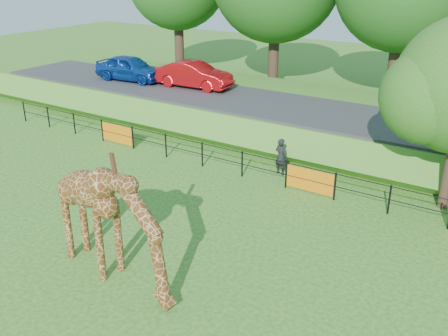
# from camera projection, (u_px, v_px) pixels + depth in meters

# --- Properties ---
(ground) EXTENTS (90.00, 90.00, 0.00)m
(ground) POSITION_uv_depth(u_px,v_px,m) (99.00, 270.00, 14.42)
(ground) COLOR #2B6118
(ground) RESTS_ON ground
(giraffe) EXTENTS (4.85, 1.61, 3.41)m
(giraffe) POSITION_uv_depth(u_px,v_px,m) (110.00, 223.00, 13.46)
(giraffe) COLOR #5A2F12
(giraffe) RESTS_ON ground
(perimeter_fence) EXTENTS (28.07, 0.10, 1.10)m
(perimeter_fence) POSITION_uv_depth(u_px,v_px,m) (242.00, 164.00, 20.39)
(perimeter_fence) COLOR black
(perimeter_fence) RESTS_ON ground
(embankment) EXTENTS (40.00, 9.00, 1.30)m
(embankment) POSITION_uv_depth(u_px,v_px,m) (316.00, 117.00, 26.15)
(embankment) COLOR #2B6118
(embankment) RESTS_ON ground
(road) EXTENTS (40.00, 5.00, 0.12)m
(road) POSITION_uv_depth(u_px,v_px,m) (305.00, 110.00, 24.71)
(road) COLOR #2A2A2C
(road) RESTS_ON embankment
(car_blue) EXTENTS (4.59, 2.15, 1.52)m
(car_blue) POSITION_uv_depth(u_px,v_px,m) (130.00, 68.00, 30.26)
(car_blue) COLOR #1547B1
(car_blue) RESTS_ON road
(car_red) EXTENTS (4.61, 1.88, 1.49)m
(car_red) POSITION_uv_depth(u_px,v_px,m) (194.00, 75.00, 28.58)
(car_red) COLOR red
(car_red) RESTS_ON road
(visitor) EXTENTS (0.64, 0.50, 1.56)m
(visitor) POSITION_uv_depth(u_px,v_px,m) (281.00, 157.00, 20.53)
(visitor) COLOR black
(visitor) RESTS_ON ground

